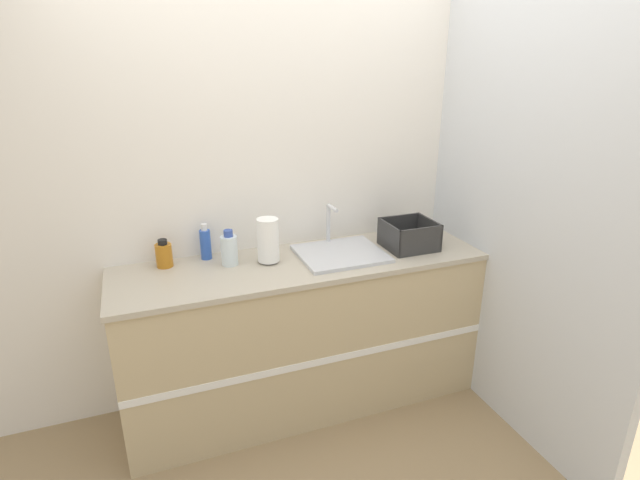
{
  "coord_description": "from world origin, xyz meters",
  "views": [
    {
      "loc": [
        -0.82,
        -2.14,
        2.0
      ],
      "look_at": [
        0.09,
        0.26,
        1.05
      ],
      "focal_mm": 28.0,
      "sensor_mm": 36.0,
      "label": 1
    }
  ],
  "objects_px": {
    "bottle_amber": "(164,255)",
    "bottle_blue": "(205,243)",
    "dish_rack": "(409,238)",
    "bottle_clear": "(229,249)",
    "sink": "(340,252)",
    "paper_towel_roll": "(268,240)"
  },
  "relations": [
    {
      "from": "bottle_amber",
      "to": "bottle_blue",
      "type": "relative_size",
      "value": 0.76
    },
    {
      "from": "dish_rack",
      "to": "bottle_blue",
      "type": "xyz_separation_m",
      "value": [
        -1.15,
        0.25,
        0.03
      ]
    },
    {
      "from": "bottle_amber",
      "to": "bottle_clear",
      "type": "relative_size",
      "value": 0.78
    },
    {
      "from": "sink",
      "to": "bottle_clear",
      "type": "xyz_separation_m",
      "value": [
        -0.61,
        0.09,
        0.07
      ]
    },
    {
      "from": "sink",
      "to": "bottle_clear",
      "type": "bearing_deg",
      "value": 172.06
    },
    {
      "from": "sink",
      "to": "dish_rack",
      "type": "height_order",
      "value": "sink"
    },
    {
      "from": "paper_towel_roll",
      "to": "bottle_blue",
      "type": "height_order",
      "value": "paper_towel_roll"
    },
    {
      "from": "sink",
      "to": "paper_towel_roll",
      "type": "relative_size",
      "value": 1.9
    },
    {
      "from": "paper_towel_roll",
      "to": "dish_rack",
      "type": "relative_size",
      "value": 0.88
    },
    {
      "from": "bottle_amber",
      "to": "dish_rack",
      "type": "bearing_deg",
      "value": -9.06
    },
    {
      "from": "sink",
      "to": "dish_rack",
      "type": "relative_size",
      "value": 1.68
    },
    {
      "from": "sink",
      "to": "bottle_amber",
      "type": "bearing_deg",
      "value": 169.03
    },
    {
      "from": "paper_towel_roll",
      "to": "bottle_amber",
      "type": "xyz_separation_m",
      "value": [
        -0.54,
        0.14,
        -0.06
      ]
    },
    {
      "from": "bottle_blue",
      "to": "bottle_clear",
      "type": "xyz_separation_m",
      "value": [
        0.11,
        -0.13,
        -0.0
      ]
    },
    {
      "from": "sink",
      "to": "dish_rack",
      "type": "distance_m",
      "value": 0.43
    },
    {
      "from": "paper_towel_roll",
      "to": "bottle_amber",
      "type": "bearing_deg",
      "value": 165.23
    },
    {
      "from": "sink",
      "to": "bottle_clear",
      "type": "height_order",
      "value": "sink"
    },
    {
      "from": "dish_rack",
      "to": "bottle_blue",
      "type": "bearing_deg",
      "value": 167.64
    },
    {
      "from": "bottle_amber",
      "to": "bottle_clear",
      "type": "distance_m",
      "value": 0.35
    },
    {
      "from": "paper_towel_roll",
      "to": "bottle_blue",
      "type": "relative_size",
      "value": 1.23
    },
    {
      "from": "bottle_clear",
      "to": "dish_rack",
      "type": "bearing_deg",
      "value": -6.63
    },
    {
      "from": "sink",
      "to": "bottle_amber",
      "type": "xyz_separation_m",
      "value": [
        -0.95,
        0.18,
        0.05
      ]
    }
  ]
}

